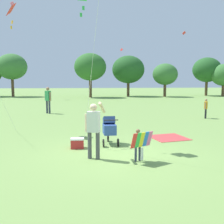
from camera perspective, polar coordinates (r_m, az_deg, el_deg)
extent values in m
plane|color=#75994C|center=(8.67, 0.89, -8.90)|extent=(120.00, 120.00, 0.00)
cylinder|color=brown|center=(38.18, -20.12, 4.81)|extent=(0.36, 0.36, 2.34)
ellipsoid|color=#387033|center=(38.19, -20.30, 8.93)|extent=(3.94, 3.55, 3.35)
cylinder|color=brown|center=(34.57, -4.55, 4.93)|extent=(0.36, 0.36, 2.22)
ellipsoid|color=#2D6628|center=(34.57, -4.60, 9.43)|extent=(4.02, 3.61, 3.41)
cylinder|color=brown|center=(36.63, 3.42, 4.76)|extent=(0.36, 0.36, 1.85)
ellipsoid|color=#235623|center=(36.62, 3.45, 8.90)|extent=(4.30, 3.87, 3.66)
cylinder|color=brown|center=(36.36, 11.03, 4.45)|extent=(0.36, 0.36, 1.62)
ellipsoid|color=#387033|center=(36.33, 11.11, 7.79)|extent=(3.28, 2.95, 2.78)
cylinder|color=brown|center=(39.99, 19.18, 4.68)|extent=(0.36, 0.36, 1.98)
ellipsoid|color=#235623|center=(39.98, 19.33, 8.37)|extent=(3.97, 3.57, 3.37)
cylinder|color=brown|center=(39.44, 22.27, 4.16)|extent=(0.36, 0.36, 1.49)
ellipsoid|color=#387033|center=(39.41, 22.41, 7.21)|extent=(3.40, 3.06, 2.89)
cylinder|color=#33384C|center=(8.04, 5.82, -8.52)|extent=(0.07, 0.07, 0.46)
cylinder|color=#33384C|center=(7.95, 5.00, -8.69)|extent=(0.07, 0.07, 0.46)
cube|color=#4C4C56|center=(7.89, 5.44, -5.77)|extent=(0.24, 0.21, 0.35)
cylinder|color=brown|center=(7.98, 6.15, -5.82)|extent=(0.05, 0.05, 0.31)
cylinder|color=brown|center=(7.82, 4.72, -6.06)|extent=(0.05, 0.05, 0.31)
sphere|color=brown|center=(7.84, 5.47, -4.01)|extent=(0.12, 0.12, 0.12)
cube|color=pink|center=(7.93, 7.85, -5.53)|extent=(0.20, 0.21, 0.45)
cube|color=blue|center=(7.84, 7.08, -5.66)|extent=(0.20, 0.21, 0.45)
cube|color=yellow|center=(7.75, 6.29, -5.80)|extent=(0.20, 0.21, 0.45)
cube|color=green|center=(7.67, 5.48, -5.94)|extent=(0.20, 0.21, 0.45)
cube|color=red|center=(7.58, 4.65, -6.08)|extent=(0.20, 0.21, 0.45)
cube|color=white|center=(7.84, 6.34, -8.76)|extent=(0.08, 0.05, 0.36)
cylinder|color=#4C4C51|center=(8.19, -4.72, -6.96)|extent=(0.12, 0.12, 0.81)
cylinder|color=#4C4C51|center=(8.11, -3.01, -7.08)|extent=(0.12, 0.12, 0.81)
cube|color=silver|center=(8.00, -3.91, -2.08)|extent=(0.41, 0.33, 0.61)
cylinder|color=beige|center=(8.08, -5.40, -2.30)|extent=(0.09, 0.09, 0.54)
cylinder|color=beige|center=(8.01, -2.12, 0.96)|extent=(0.26, 0.49, 0.38)
sphere|color=beige|center=(7.94, -3.94, 0.99)|extent=(0.21, 0.21, 0.21)
cylinder|color=black|center=(10.36, -0.85, -5.46)|extent=(0.05, 0.28, 0.28)
cylinder|color=black|center=(9.56, -1.80, -6.54)|extent=(0.05, 0.28, 0.28)
cylinder|color=black|center=(9.62, 1.30, -6.43)|extent=(0.05, 0.28, 0.28)
cube|color=#2D4C93|center=(9.87, -0.55, -3.60)|extent=(0.47, 0.66, 0.36)
cube|color=navy|center=(9.94, -0.65, -1.77)|extent=(0.43, 0.43, 0.35)
cylinder|color=black|center=(9.35, -0.18, -1.71)|extent=(0.49, 0.06, 0.04)
cube|color=green|center=(9.94, -6.04, 20.89)|extent=(0.08, 0.04, 0.14)
cube|color=green|center=(9.91, -6.54, 19.62)|extent=(0.08, 0.04, 0.14)
cylinder|color=silver|center=(8.87, -4.34, 8.45)|extent=(0.55, 1.64, 5.21)
cube|color=red|center=(13.17, -20.42, 19.58)|extent=(0.37, 0.79, 0.65)
cube|color=#F4A319|center=(13.08, -20.24, 17.30)|extent=(0.08, 0.07, 0.14)
cube|color=#F4A319|center=(13.08, -20.41, 16.31)|extent=(0.08, 0.07, 0.14)
cube|color=red|center=(37.95, 2.03, 12.96)|extent=(0.44, 0.26, 0.42)
cube|color=red|center=(34.81, 14.88, 15.76)|extent=(0.46, 0.24, 0.42)
cube|color=pink|center=(35.97, -20.20, 20.56)|extent=(0.44, 0.45, 0.54)
cylinder|color=#33384C|center=(18.96, -13.00, 1.00)|extent=(0.13, 0.13, 0.89)
cylinder|color=#33384C|center=(19.18, -13.49, 1.05)|extent=(0.13, 0.13, 0.89)
cube|color=#2D8C4C|center=(19.00, -13.31, 3.35)|extent=(0.44, 0.45, 0.66)
cylinder|color=#A37556|center=(18.81, -12.87, 3.19)|extent=(0.10, 0.10, 0.59)
cylinder|color=#A37556|center=(19.20, -13.74, 3.24)|extent=(0.10, 0.10, 0.59)
sphere|color=#A37556|center=(18.98, -13.35, 4.77)|extent=(0.23, 0.23, 0.23)
cylinder|color=#232328|center=(17.32, 19.11, -0.28)|extent=(0.08, 0.08, 0.58)
cylinder|color=#232328|center=(17.15, 19.01, -0.34)|extent=(0.08, 0.08, 0.58)
cube|color=orange|center=(17.18, 19.13, 1.37)|extent=(0.27, 0.30, 0.44)
cylinder|color=#A37556|center=(17.34, 19.21, 1.32)|extent=(0.06, 0.06, 0.39)
cylinder|color=#A37556|center=(17.03, 19.04, 1.22)|extent=(0.06, 0.06, 0.39)
sphere|color=#A37556|center=(17.15, 19.17, 2.39)|extent=(0.15, 0.15, 0.15)
cube|color=#CC3D3D|center=(11.26, 11.79, -5.29)|extent=(1.62, 1.62, 0.02)
cube|color=red|center=(9.47, -7.31, -6.66)|extent=(0.44, 0.32, 0.30)
cube|color=white|center=(9.43, -7.32, -5.62)|extent=(0.45, 0.33, 0.05)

